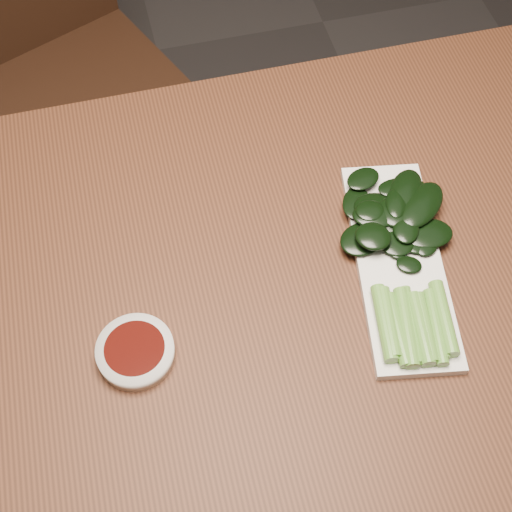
% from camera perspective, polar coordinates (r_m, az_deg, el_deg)
% --- Properties ---
extents(ground, '(6.00, 6.00, 0.00)m').
position_cam_1_polar(ground, '(1.66, 0.18, -15.29)').
color(ground, '#292727').
rests_on(ground, ground).
extents(table, '(1.40, 0.80, 0.75)m').
position_cam_1_polar(table, '(1.03, 0.28, -4.42)').
color(table, '#442213').
rests_on(table, ground).
extents(chair_far, '(0.55, 0.55, 0.89)m').
position_cam_1_polar(chair_far, '(1.69, -15.43, 15.09)').
color(chair_far, black).
rests_on(chair_far, ground).
extents(sauce_bowl, '(0.10, 0.10, 0.02)m').
position_cam_1_polar(sauce_bowl, '(0.92, -9.61, -7.56)').
color(sauce_bowl, silver).
rests_on(sauce_bowl, table).
extents(serving_plate, '(0.17, 0.34, 0.01)m').
position_cam_1_polar(serving_plate, '(0.99, 11.35, -0.56)').
color(serving_plate, silver).
rests_on(serving_plate, table).
extents(gai_lan, '(0.19, 0.32, 0.03)m').
position_cam_1_polar(gai_lan, '(0.98, 11.56, 0.19)').
color(gai_lan, '#5B9533').
rests_on(gai_lan, serving_plate).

